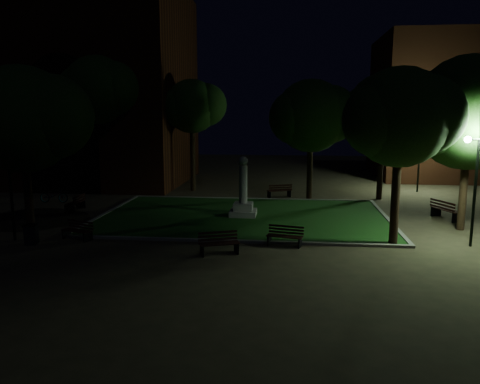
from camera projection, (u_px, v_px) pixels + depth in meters
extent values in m
plane|color=#433927|center=(239.00, 226.00, 23.30)|extent=(80.00, 80.00, 0.00)
cube|color=#1A4714|center=(243.00, 216.00, 25.25)|extent=(15.00, 10.00, 0.08)
cube|color=slate|center=(231.00, 241.00, 20.25)|extent=(15.40, 0.20, 0.12)
cube|color=slate|center=(251.00, 199.00, 30.25)|extent=(15.40, 0.20, 0.12)
cube|color=slate|center=(108.00, 213.00, 26.06)|extent=(0.20, 10.00, 0.12)
cube|color=slate|center=(388.00, 219.00, 24.44)|extent=(0.20, 10.00, 0.12)
cube|color=gray|center=(243.00, 213.00, 25.22)|extent=(1.40, 1.40, 0.30)
cube|color=gray|center=(243.00, 206.00, 25.16)|extent=(1.00, 1.00, 0.40)
cylinder|color=gray|center=(243.00, 184.00, 24.96)|extent=(0.44, 0.44, 2.00)
sphere|color=gray|center=(243.00, 161.00, 24.76)|extent=(0.50, 0.50, 0.50)
cube|color=#451E0F|center=(60.00, 88.00, 37.49)|extent=(20.00, 12.00, 15.00)
cube|color=black|center=(73.00, 142.00, 33.42)|extent=(5.00, 3.00, 7.00)
cylinder|color=black|center=(70.00, 92.00, 32.84)|extent=(5.00, 3.00, 5.00)
plane|color=orange|center=(81.00, 141.00, 34.60)|extent=(6.30, 0.00, 6.30)
cube|color=#451E0F|center=(474.00, 108.00, 39.98)|extent=(16.00, 10.00, 12.00)
cylinder|color=black|center=(28.00, 196.00, 20.49)|extent=(0.36, 0.36, 3.90)
sphere|color=#1E4114|center=(23.00, 119.00, 19.93)|extent=(4.59, 4.59, 4.59)
sphere|color=#1E4114|center=(50.00, 117.00, 19.99)|extent=(3.67, 3.67, 3.67)
cylinder|color=black|center=(193.00, 157.00, 33.47)|extent=(0.36, 0.36, 4.88)
sphere|color=#1E4114|center=(192.00, 106.00, 32.88)|extent=(3.78, 3.78, 3.78)
sphere|color=#1E4114|center=(206.00, 105.00, 32.96)|extent=(3.03, 3.03, 3.03)
sphere|color=#1E4114|center=(180.00, 108.00, 32.68)|extent=(2.84, 2.84, 2.84)
cylinder|color=black|center=(310.00, 169.00, 30.28)|extent=(0.36, 0.36, 3.97)
sphere|color=#1E4114|center=(311.00, 116.00, 29.72)|extent=(4.64, 4.64, 4.64)
sphere|color=#1E4114|center=(329.00, 114.00, 29.77)|extent=(3.71, 3.71, 3.71)
sphere|color=#1E4114|center=(296.00, 118.00, 29.54)|extent=(3.48, 3.48, 3.48)
cylinder|color=black|center=(380.00, 166.00, 30.11)|extent=(0.36, 0.36, 4.41)
sphere|color=#1E4114|center=(383.00, 109.00, 29.52)|extent=(4.55, 4.55, 4.55)
sphere|color=#1E4114|center=(401.00, 108.00, 29.57)|extent=(3.64, 3.64, 3.64)
sphere|color=#1E4114|center=(369.00, 111.00, 29.34)|extent=(3.41, 3.41, 3.41)
cylinder|color=black|center=(463.00, 189.00, 22.18)|extent=(0.36, 0.36, 3.96)
sphere|color=#1E4114|center=(470.00, 113.00, 21.58)|extent=(5.32, 5.32, 5.32)
sphere|color=#1E4114|center=(447.00, 115.00, 21.42)|extent=(3.99, 3.99, 3.99)
cylinder|color=black|center=(395.00, 197.00, 19.54)|extent=(0.36, 0.36, 4.14)
sphere|color=#1E4114|center=(400.00, 117.00, 18.99)|extent=(4.11, 4.11, 4.11)
sphere|color=#1E4114|center=(425.00, 115.00, 19.06)|extent=(3.29, 3.29, 3.29)
sphere|color=#1E4114|center=(380.00, 120.00, 18.80)|extent=(3.08, 3.08, 3.08)
cylinder|color=black|center=(101.00, 153.00, 32.04)|extent=(0.36, 0.36, 5.68)
sphere|color=#1E4114|center=(98.00, 90.00, 31.34)|extent=(4.63, 4.63, 4.63)
sphere|color=#1E4114|center=(115.00, 89.00, 31.40)|extent=(3.70, 3.70, 3.70)
sphere|color=#1E4114|center=(83.00, 91.00, 31.16)|extent=(3.47, 3.47, 3.47)
cylinder|color=black|center=(12.00, 197.00, 20.36)|extent=(0.12, 0.12, 3.87)
cylinder|color=black|center=(8.00, 152.00, 20.03)|extent=(0.90, 0.08, 0.08)
sphere|color=#D8FFD8|center=(18.00, 153.00, 19.99)|extent=(0.28, 0.28, 0.28)
cylinder|color=black|center=(475.00, 194.00, 19.32)|extent=(0.12, 0.12, 4.48)
cylinder|color=black|center=(479.00, 140.00, 18.94)|extent=(0.90, 0.08, 0.08)
sphere|color=#D8FFD8|center=(468.00, 140.00, 18.99)|extent=(0.28, 0.28, 0.28)
cylinder|color=black|center=(111.00, 161.00, 35.09)|extent=(0.12, 0.12, 3.94)
cylinder|color=black|center=(110.00, 135.00, 34.77)|extent=(0.90, 0.08, 0.08)
sphere|color=#D8FFD8|center=(104.00, 135.00, 34.81)|extent=(0.28, 0.28, 0.28)
sphere|color=#D8FFD8|center=(115.00, 135.00, 34.72)|extent=(0.28, 0.28, 0.28)
cylinder|color=black|center=(419.00, 165.00, 33.01)|extent=(0.12, 0.12, 3.90)
cylinder|color=black|center=(421.00, 137.00, 32.68)|extent=(0.90, 0.08, 0.08)
sphere|color=#D8FFD8|center=(414.00, 137.00, 32.73)|extent=(0.28, 0.28, 0.28)
sphere|color=#D8FFD8|center=(427.00, 137.00, 32.64)|extent=(0.28, 0.28, 0.28)
cube|color=black|center=(202.00, 250.00, 18.36)|extent=(0.26, 0.53, 0.44)
cube|color=black|center=(236.00, 248.00, 18.72)|extent=(0.26, 0.53, 0.44)
cube|color=black|center=(221.00, 245.00, 18.29)|extent=(1.52, 0.67, 0.04)
cube|color=black|center=(220.00, 244.00, 18.42)|extent=(1.52, 0.67, 0.04)
cube|color=black|center=(219.00, 243.00, 18.56)|extent=(1.52, 0.67, 0.04)
cube|color=black|center=(218.00, 242.00, 18.69)|extent=(1.52, 0.67, 0.04)
cube|color=black|center=(218.00, 239.00, 18.73)|extent=(1.51, 0.64, 0.10)
cube|color=black|center=(218.00, 236.00, 18.71)|extent=(1.51, 0.64, 0.10)
cube|color=black|center=(218.00, 232.00, 18.68)|extent=(1.51, 0.64, 0.10)
cube|color=black|center=(269.00, 240.00, 19.92)|extent=(0.17, 0.52, 0.42)
cube|color=black|center=(300.00, 242.00, 19.49)|extent=(0.17, 0.52, 0.42)
cube|color=black|center=(283.00, 237.00, 19.47)|extent=(1.50, 0.42, 0.04)
cube|color=black|center=(284.00, 237.00, 19.60)|extent=(1.50, 0.42, 0.04)
cube|color=black|center=(285.00, 236.00, 19.72)|extent=(1.50, 0.42, 0.04)
cube|color=black|center=(286.00, 235.00, 19.84)|extent=(1.50, 0.42, 0.04)
cube|color=black|center=(286.00, 232.00, 19.88)|extent=(1.49, 0.39, 0.09)
cube|color=black|center=(286.00, 229.00, 19.86)|extent=(1.49, 0.39, 0.09)
cube|color=black|center=(286.00, 226.00, 19.84)|extent=(1.49, 0.39, 0.09)
cube|color=black|center=(67.00, 233.00, 20.99)|extent=(0.23, 0.49, 0.41)
cube|color=black|center=(88.00, 237.00, 20.41)|extent=(0.23, 0.49, 0.41)
cube|color=black|center=(73.00, 231.00, 20.49)|extent=(1.41, 0.60, 0.04)
cube|color=black|center=(76.00, 231.00, 20.60)|extent=(1.41, 0.60, 0.04)
cube|color=black|center=(78.00, 230.00, 20.71)|extent=(1.41, 0.60, 0.04)
cube|color=black|center=(80.00, 230.00, 20.83)|extent=(1.41, 0.60, 0.04)
cube|color=black|center=(81.00, 227.00, 20.86)|extent=(1.40, 0.57, 0.09)
cube|color=black|center=(81.00, 224.00, 20.84)|extent=(1.40, 0.57, 0.09)
cube|color=black|center=(81.00, 222.00, 20.82)|extent=(1.40, 0.57, 0.09)
cube|color=black|center=(80.00, 204.00, 27.56)|extent=(0.58, 0.08, 0.46)
cube|color=black|center=(70.00, 209.00, 26.12)|extent=(0.58, 0.08, 0.46)
cube|color=black|center=(71.00, 203.00, 26.82)|extent=(0.15, 1.67, 0.04)
cube|color=black|center=(74.00, 203.00, 26.81)|extent=(0.15, 1.67, 0.04)
cube|color=black|center=(76.00, 203.00, 26.80)|extent=(0.15, 1.67, 0.04)
cube|color=black|center=(79.00, 203.00, 26.79)|extent=(0.15, 1.67, 0.04)
cube|color=black|center=(79.00, 201.00, 26.77)|extent=(0.12, 1.67, 0.10)
cube|color=black|center=(79.00, 198.00, 26.74)|extent=(0.12, 1.67, 0.10)
cube|color=black|center=(79.00, 196.00, 26.72)|extent=(0.12, 1.67, 0.10)
cube|color=black|center=(457.00, 218.00, 23.93)|extent=(0.61, 0.31, 0.51)
cube|color=black|center=(436.00, 211.00, 25.45)|extent=(0.61, 0.31, 0.51)
cube|color=black|center=(451.00, 209.00, 24.71)|extent=(0.81, 1.73, 0.05)
cube|color=black|center=(448.00, 209.00, 24.67)|extent=(0.81, 1.73, 0.05)
cube|color=black|center=(446.00, 210.00, 24.62)|extent=(0.81, 1.73, 0.05)
cube|color=black|center=(443.00, 210.00, 24.58)|extent=(0.81, 1.73, 0.05)
cube|color=black|center=(442.00, 208.00, 24.54)|extent=(0.78, 1.72, 0.11)
cube|color=black|center=(442.00, 205.00, 24.51)|extent=(0.78, 1.72, 0.11)
cube|color=black|center=(443.00, 202.00, 24.48)|extent=(0.78, 1.72, 0.11)
cube|color=black|center=(289.00, 193.00, 31.35)|extent=(0.26, 0.54, 0.44)
cube|color=black|center=(269.00, 194.00, 30.98)|extent=(0.26, 0.54, 0.44)
cube|color=black|center=(278.00, 190.00, 31.34)|extent=(1.53, 0.68, 0.04)
cube|color=black|center=(279.00, 190.00, 31.21)|extent=(1.53, 0.68, 0.04)
cube|color=black|center=(279.00, 191.00, 31.07)|extent=(1.53, 0.68, 0.04)
cube|color=black|center=(280.00, 191.00, 30.94)|extent=(1.53, 0.68, 0.04)
cube|color=black|center=(281.00, 190.00, 30.86)|extent=(1.52, 0.65, 0.10)
cube|color=black|center=(281.00, 187.00, 30.84)|extent=(1.52, 0.65, 0.10)
cube|color=black|center=(281.00, 185.00, 30.82)|extent=(1.52, 0.65, 0.10)
cube|color=black|center=(31.00, 235.00, 19.89)|extent=(0.53, 0.53, 0.83)
cube|color=black|center=(31.00, 225.00, 19.82)|extent=(0.59, 0.59, 0.06)
imported|color=black|center=(54.00, 195.00, 29.28)|extent=(1.82, 0.72, 0.94)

